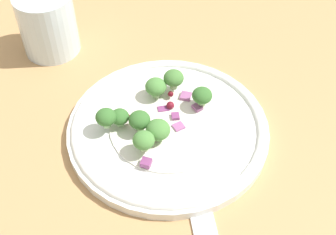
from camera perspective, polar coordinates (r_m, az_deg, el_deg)
ground_plane at (r=53.80cm, az=-1.19°, el=-4.28°), size 180.00×180.00×2.00cm
plate at (r=53.67cm, az=-0.00°, el=-1.32°), size 23.63×23.63×1.70cm
dressing_pool at (r=53.34cm, az=-0.00°, el=-1.01°), size 13.70×13.70×0.20cm
broccoli_floret_0 at (r=51.79cm, az=-7.75°, el=0.01°), size 2.39×2.39×2.42cm
broccoli_floret_1 at (r=54.17cm, az=4.28°, el=2.72°), size 2.42×2.42×2.45cm
broccoli_floret_2 at (r=55.74cm, az=0.71°, el=4.91°), size 2.49×2.49×2.52cm
broccoli_floret_3 at (r=51.39cm, az=-3.58°, el=-0.35°), size 2.48×2.48×2.51cm
broccoli_floret_4 at (r=51.05cm, az=-1.28°, el=-1.27°), size 2.76×2.76×2.79cm
broccoli_floret_5 at (r=52.60cm, az=-6.05°, el=0.05°), size 2.19×2.19×2.22cm
broccoli_floret_6 at (r=49.23cm, az=-3.06°, el=-2.90°), size 2.42×2.42×2.45cm
broccoli_floret_7 at (r=55.44cm, az=-1.53°, el=3.81°), size 2.62×2.62×2.65cm
cranberry_0 at (r=54.91cm, az=0.29°, el=1.52°), size 0.95×0.95×0.95cm
cranberry_1 at (r=51.38cm, az=-1.88°, el=-2.23°), size 0.98×0.98×0.98cm
cranberry_2 at (r=53.35cm, az=-5.22°, el=0.07°), size 0.92×0.92×0.92cm
cranberry_3 at (r=55.77cm, az=0.33°, el=2.95°), size 0.72×0.72×0.72cm
onion_bit_0 at (r=49.33cm, az=-2.75°, el=-5.65°), size 1.49×1.49×0.60cm
onion_bit_1 at (r=54.89cm, az=3.69°, el=1.30°), size 1.29×1.37×0.40cm
onion_bit_2 at (r=53.04cm, az=1.33°, el=-1.18°), size 1.50×1.44×0.39cm
onion_bit_3 at (r=56.30cm, az=2.23°, el=2.69°), size 1.76×1.77×0.41cm
onion_bit_4 at (r=53.95cm, az=0.93°, el=0.13°), size 1.04×1.12×0.49cm
onion_bit_5 at (r=55.01cm, az=-0.58°, el=1.05°), size 1.39×0.93×0.31cm
water_glass at (r=65.06cm, az=-14.79°, el=11.29°), size 7.70×7.70×8.63cm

